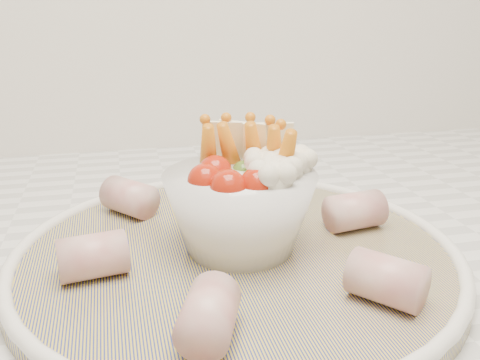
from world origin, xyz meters
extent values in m
cube|color=silver|center=(0.00, 1.45, 0.90)|extent=(2.04, 0.62, 0.04)
cylinder|color=navy|center=(-0.02, 1.35, 0.93)|extent=(0.39, 0.39, 0.01)
torus|color=white|center=(-0.02, 1.35, 0.94)|extent=(0.38, 0.38, 0.01)
sphere|color=#A81D0A|center=(-0.05, 1.35, 1.00)|extent=(0.03, 0.03, 0.03)
sphere|color=#A81D0A|center=(-0.03, 1.33, 1.00)|extent=(0.03, 0.03, 0.03)
sphere|color=#A81D0A|center=(-0.01, 1.33, 1.00)|extent=(0.03, 0.03, 0.03)
sphere|color=#A81D0A|center=(-0.03, 1.37, 1.00)|extent=(0.03, 0.03, 0.03)
sphere|color=#456923|center=(-0.01, 1.37, 1.00)|extent=(0.02, 0.02, 0.02)
cone|color=orange|center=(-0.02, 1.39, 1.01)|extent=(0.04, 0.05, 0.07)
cone|color=orange|center=(0.00, 1.38, 1.01)|extent=(0.04, 0.05, 0.07)
cone|color=orange|center=(0.02, 1.37, 1.01)|extent=(0.03, 0.05, 0.07)
cone|color=orange|center=(-0.04, 1.38, 1.01)|extent=(0.03, 0.05, 0.07)
cone|color=orange|center=(0.02, 1.35, 1.01)|extent=(0.02, 0.05, 0.07)
sphere|color=white|center=(0.02, 1.34, 1.00)|extent=(0.03, 0.03, 0.03)
sphere|color=white|center=(0.00, 1.33, 1.00)|extent=(0.03, 0.03, 0.03)
sphere|color=white|center=(0.03, 1.36, 1.00)|extent=(0.03, 0.03, 0.03)
sphere|color=white|center=(0.01, 1.36, 1.00)|extent=(0.03, 0.03, 0.03)
cube|color=#FBEFC3|center=(0.00, 1.40, 1.01)|extent=(0.04, 0.04, 0.05)
cube|color=#FBEFC3|center=(0.02, 1.39, 1.01)|extent=(0.05, 0.02, 0.05)
cube|color=#FBEFC3|center=(-0.02, 1.40, 1.01)|extent=(0.05, 0.02, 0.05)
cylinder|color=#B65453|center=(0.10, 1.37, 0.95)|extent=(0.06, 0.04, 0.03)
cylinder|color=#B65453|center=(0.02, 1.47, 0.95)|extent=(0.05, 0.06, 0.03)
cylinder|color=#B65453|center=(-0.11, 1.46, 0.95)|extent=(0.06, 0.06, 0.03)
cylinder|color=#B65453|center=(-0.14, 1.33, 0.95)|extent=(0.06, 0.04, 0.03)
cylinder|color=#B65453|center=(-0.06, 1.23, 0.95)|extent=(0.05, 0.06, 0.03)
cylinder|color=#B65453|center=(0.07, 1.25, 0.95)|extent=(0.06, 0.06, 0.03)
camera|label=1|loc=(-0.11, 0.95, 1.14)|focal=40.00mm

